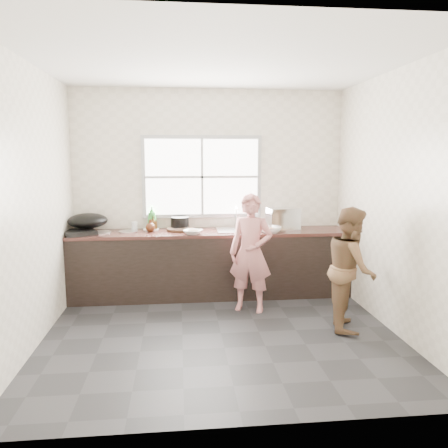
{
  "coord_description": "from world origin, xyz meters",
  "views": [
    {
      "loc": [
        -0.41,
        -4.29,
        1.82
      ],
      "look_at": [
        0.1,
        0.65,
        1.05
      ],
      "focal_mm": 35.0,
      "sensor_mm": 36.0,
      "label": 1
    }
  ],
  "objects": [
    {
      "name": "wall_left",
      "position": [
        -1.8,
        0.0,
        1.35
      ],
      "size": [
        0.01,
        3.2,
        2.7
      ],
      "primitive_type": "cube",
      "color": "silver",
      "rests_on": "ground"
    },
    {
      "name": "pot_lid_right",
      "position": [
        -1.07,
        1.34,
        0.87
      ],
      "size": [
        0.31,
        0.31,
        0.01
      ],
      "primitive_type": "cylinder",
      "rotation": [
        0.0,
        0.0,
        0.37
      ],
      "color": "#B7BBBE",
      "rests_on": "countertop"
    },
    {
      "name": "wall_back",
      "position": [
        0.0,
        1.6,
        1.35
      ],
      "size": [
        3.6,
        0.01,
        2.7
      ],
      "primitive_type": "cube",
      "color": "silver",
      "rests_on": "ground"
    },
    {
      "name": "plate_food",
      "position": [
        -0.79,
        1.45,
        0.87
      ],
      "size": [
        0.21,
        0.21,
        0.02
      ],
      "primitive_type": "cylinder",
      "rotation": [
        0.0,
        0.0,
        0.04
      ],
      "color": "white",
      "rests_on": "countertop"
    },
    {
      "name": "faucet",
      "position": [
        0.35,
        1.49,
        1.01
      ],
      "size": [
        0.02,
        0.02,
        0.3
      ],
      "primitive_type": "cylinder",
      "color": "silver",
      "rests_on": "countertop"
    },
    {
      "name": "bottle_brown_tall",
      "position": [
        -0.76,
        1.45,
        0.94
      ],
      "size": [
        0.1,
        0.1,
        0.17
      ],
      "primitive_type": "imported",
      "rotation": [
        0.0,
        0.0,
        0.38
      ],
      "color": "#503514",
      "rests_on": "countertop"
    },
    {
      "name": "dish_rack",
      "position": [
        0.94,
        1.25,
        1.01
      ],
      "size": [
        0.42,
        0.31,
        0.3
      ],
      "primitive_type": "cube",
      "rotation": [
        0.0,
        0.0,
        0.1
      ],
      "color": "silver",
      "rests_on": "countertop"
    },
    {
      "name": "wall_right",
      "position": [
        1.8,
        0.0,
        1.35
      ],
      "size": [
        0.01,
        3.2,
        2.7
      ],
      "primitive_type": "cube",
      "color": "beige",
      "rests_on": "ground"
    },
    {
      "name": "window_frame",
      "position": [
        -0.1,
        1.59,
        1.55
      ],
      "size": [
        1.6,
        0.05,
        1.1
      ],
      "primitive_type": "cube",
      "color": "#9EA0A5",
      "rests_on": "wall_back"
    },
    {
      "name": "sink",
      "position": [
        0.35,
        1.29,
        0.86
      ],
      "size": [
        0.55,
        0.45,
        0.02
      ],
      "primitive_type": "cube",
      "color": "silver",
      "rests_on": "countertop"
    },
    {
      "name": "floor",
      "position": [
        0.0,
        0.0,
        -0.01
      ],
      "size": [
        3.6,
        3.2,
        0.01
      ],
      "primitive_type": "cube",
      "color": "#262628",
      "rests_on": "ground"
    },
    {
      "name": "wall_front",
      "position": [
        0.0,
        -1.6,
        1.35
      ],
      "size": [
        3.6,
        0.01,
        2.7
      ],
      "primitive_type": "cube",
      "color": "beige",
      "rests_on": "ground"
    },
    {
      "name": "cutting_board",
      "position": [
        -0.4,
        1.36,
        0.88
      ],
      "size": [
        0.46,
        0.46,
        0.04
      ],
      "primitive_type": "cylinder",
      "rotation": [
        0.0,
        0.0,
        0.36
      ],
      "color": "black",
      "rests_on": "countertop"
    },
    {
      "name": "cabinet",
      "position": [
        0.0,
        1.29,
        0.41
      ],
      "size": [
        3.6,
        0.62,
        0.82
      ],
      "primitive_type": "cube",
      "color": "black",
      "rests_on": "floor"
    },
    {
      "name": "bottle_brown_short",
      "position": [
        -0.79,
        1.33,
        0.93
      ],
      "size": [
        0.14,
        0.14,
        0.15
      ],
      "primitive_type": "imported",
      "rotation": [
        0.0,
        0.0,
        0.27
      ],
      "color": "#4E2613",
      "rests_on": "countertop"
    },
    {
      "name": "ceiling",
      "position": [
        0.0,
        0.0,
        2.71
      ],
      "size": [
        3.6,
        3.2,
        0.01
      ],
      "primitive_type": "cube",
      "color": "silver",
      "rests_on": "wall_back"
    },
    {
      "name": "burner",
      "position": [
        -1.65,
        1.2,
        0.89
      ],
      "size": [
        0.48,
        0.48,
        0.05
      ],
      "primitive_type": "cube",
      "rotation": [
        0.0,
        0.0,
        0.42
      ],
      "color": "black",
      "rests_on": "countertop"
    },
    {
      "name": "countertop",
      "position": [
        0.0,
        1.29,
        0.84
      ],
      "size": [
        3.6,
        0.64,
        0.04
      ],
      "primitive_type": "cube",
      "color": "#381C17",
      "rests_on": "cabinet"
    },
    {
      "name": "bottle_green",
      "position": [
        -0.77,
        1.52,
        1.02
      ],
      "size": [
        0.13,
        0.13,
        0.32
      ],
      "primitive_type": "imported",
      "rotation": [
        0.0,
        0.0,
        -0.09
      ],
      "color": "green",
      "rests_on": "countertop"
    },
    {
      "name": "window_glazing",
      "position": [
        -0.1,
        1.57,
        1.55
      ],
      "size": [
        1.5,
        0.01,
        1.0
      ],
      "primitive_type": "cube",
      "color": "white",
      "rests_on": "window_frame"
    },
    {
      "name": "bowl_mince",
      "position": [
        -0.25,
        1.08,
        0.89
      ],
      "size": [
        0.3,
        0.3,
        0.06
      ],
      "primitive_type": "imported",
      "rotation": [
        0.0,
        0.0,
        -0.4
      ],
      "color": "white",
      "rests_on": "countertop"
    },
    {
      "name": "pot_lid_left",
      "position": [
        -1.41,
        1.3,
        0.87
      ],
      "size": [
        0.36,
        0.36,
        0.01
      ],
      "primitive_type": "cylinder",
      "rotation": [
        0.0,
        0.0,
        -0.42
      ],
      "color": "silver",
      "rests_on": "countertop"
    },
    {
      "name": "wok",
      "position": [
        -1.57,
        1.34,
        1.01
      ],
      "size": [
        0.62,
        0.62,
        0.19
      ],
      "primitive_type": "ellipsoid",
      "rotation": [
        0.0,
        0.0,
        -0.29
      ],
      "color": "black",
      "rests_on": "burner"
    },
    {
      "name": "cleaver",
      "position": [
        -0.4,
        1.34,
        0.9
      ],
      "size": [
        0.22,
        0.18,
        0.01
      ],
      "primitive_type": "cube",
      "rotation": [
        0.0,
        0.0,
        0.52
      ],
      "color": "silver",
      "rests_on": "cutting_board"
    },
    {
      "name": "black_pot",
      "position": [
        -0.41,
        1.43,
        0.95
      ],
      "size": [
        0.25,
        0.25,
        0.17
      ],
      "primitive_type": "cylinder",
      "rotation": [
        0.0,
        0.0,
        0.04
      ],
      "color": "black",
      "rests_on": "countertop"
    },
    {
      "name": "woman",
      "position": [
        0.42,
        0.66,
        0.65
      ],
      "size": [
        0.56,
        0.46,
        1.31
      ],
      "primitive_type": "imported",
      "rotation": [
        0.0,
        0.0,
        -0.36
      ],
      "color": "#D98482",
      "rests_on": "floor"
    },
    {
      "name": "bowl_crabs",
      "position": [
        0.75,
        1.08,
        0.89
      ],
      "size": [
        0.24,
        0.24,
        0.06
      ],
      "primitive_type": "imported",
      "rotation": [
        0.0,
        0.0,
        0.21
      ],
      "color": "white",
      "rests_on": "countertop"
    },
    {
      "name": "bowl_held",
      "position": [
        0.67,
        1.11,
        0.89
      ],
      "size": [
        0.22,
        0.22,
        0.06
      ],
      "primitive_type": "imported",
      "rotation": [
        0.0,
        0.0,
        0.07
      ],
      "color": "white",
      "rests_on": "countertop"
    },
    {
      "name": "glass_jar",
      "position": [
        -1.0,
        1.48,
        0.91
      ],
      "size": [
        0.1,
        0.1,
        0.11
      ],
      "primitive_type": "cylinder",
      "rotation": [
        0.0,
        0.0,
        0.33
      ],
      "color": "silver",
      "rests_on": "countertop"
    },
    {
      "name": "person_side",
      "position": [
        1.39,
        0.02,
        0.65
      ],
      "size": [
        0.64,
        0.74,
        1.31
      ],
      "primitive_type": "imported",
      "rotation": [
        0.0,
        0.0,
        1.31
      ],
      "color": "brown",
      "rests_on": "floor"
    }
  ]
}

